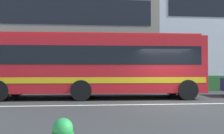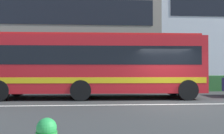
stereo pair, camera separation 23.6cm
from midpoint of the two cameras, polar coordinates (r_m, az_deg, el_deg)
The scene contains 5 objects.
ground_plane at distance 10.41m, azimuth 16.01°, elevation -8.85°, with size 160.00×160.00×0.00m, color #2E2F2F.
lane_centre_line at distance 10.41m, azimuth 16.01°, elevation -8.83°, with size 60.00×0.16×0.01m, color silver.
hedge_row_far at distance 16.98m, azimuth 13.08°, elevation -3.94°, with size 12.05×1.10×1.09m, color #2F7033.
apartment_block_left at distance 25.60m, azimuth -13.29°, elevation 8.69°, with size 20.24×9.16×11.43m.
transit_bus at distance 12.28m, azimuth -3.50°, elevation 0.83°, with size 11.10×2.89×3.30m.
Camera 2 is at (-3.38, -9.71, 1.43)m, focal length 37.08 mm.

